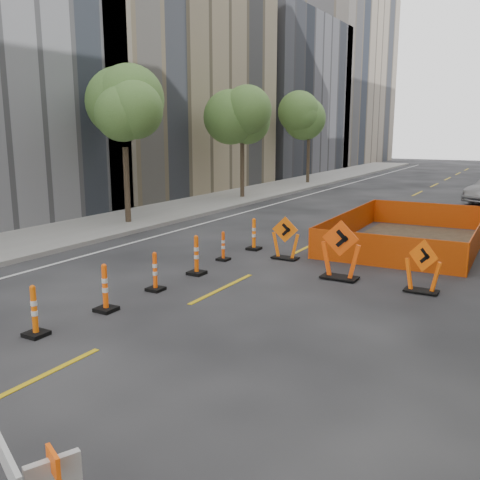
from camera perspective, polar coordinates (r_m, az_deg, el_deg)
The scene contains 17 objects.
ground_plane at distance 10.86m, azimuth -13.13°, elevation -10.41°, with size 140.00×140.00×0.00m, color black.
sidewalk_left at distance 25.35m, azimuth -9.85°, elevation 2.56°, with size 4.00×90.00×0.15m, color gray.
bld_left_d at distance 52.39m, azimuth 2.41°, elevation 14.96°, with size 12.00×16.00×14.00m, color #4C4C51.
bld_left_e at distance 67.58m, azimuth 9.08°, elevation 16.65°, with size 12.00×20.00×20.00m, color gray.
tree_l_b at distance 23.13m, azimuth -12.28°, elevation 12.68°, with size 2.80×2.80×5.95m.
tree_l_c at distance 31.33m, azimuth 0.25°, elevation 12.62°, with size 2.80×2.80×5.95m.
tree_l_d at distance 40.34m, azimuth 7.39°, elevation 12.33°, with size 2.80×2.80×5.95m.
channelizer_2 at distance 11.37m, azimuth -21.09°, elevation -7.05°, with size 0.42×0.42×1.06m, color #DF5A09, non-canonical shape.
channelizer_3 at distance 12.41m, azimuth -14.20°, elevation -4.94°, with size 0.44×0.44×1.11m, color #F5530A, non-canonical shape.
channelizer_4 at distance 13.73m, azimuth -9.05°, elevation -3.32°, with size 0.40×0.40×1.01m, color #F4500A, non-canonical shape.
channelizer_5 at distance 15.09m, azimuth -4.67°, elevation -1.60°, with size 0.45×0.45×1.14m, color #E35309, non-canonical shape.
channelizer_6 at distance 16.70m, azimuth -1.80°, elevation -0.63°, with size 0.36×0.36×0.92m, color #EC4C09, non-canonical shape.
channelizer_7 at distance 18.15m, azimuth 1.49°, elevation 0.64°, with size 0.43×0.43×1.09m, color #FB660A, non-canonical shape.
chevron_sign_left at distance 16.86m, azimuth 4.87°, elevation 0.23°, with size 0.91×0.55×1.37m, color orange, non-canonical shape.
chevron_sign_center at distance 14.76m, azimuth 10.67°, elevation -1.04°, with size 1.10×0.66×1.65m, color #F94C0A, non-canonical shape.
chevron_sign_right at distance 14.12m, azimuth 18.93°, elevation -2.65°, with size 0.91×0.55×1.37m, color #FC5C0A, non-canonical shape.
safety_fence at distance 20.18m, azimuth 17.66°, elevation 1.06°, with size 4.65×7.91×0.99m, color #F1450C, non-canonical shape.
Camera 1 is at (6.94, -7.31, 4.03)m, focal length 40.00 mm.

